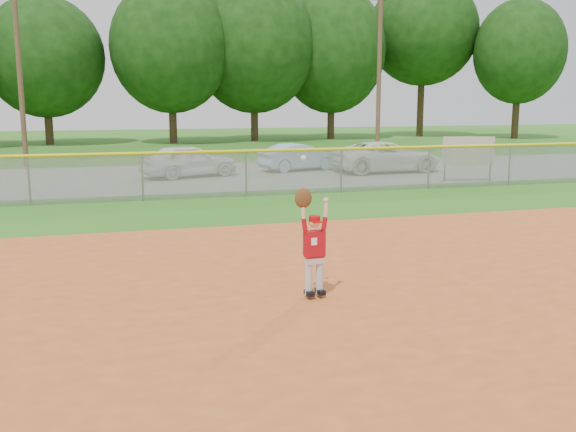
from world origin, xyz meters
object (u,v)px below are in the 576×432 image
object	(u,v)px
car_white_b	(386,157)
ballplayer	(313,242)
sponsor_sign	(468,152)
car_white_a	(189,160)
car_blue	(299,157)

from	to	relation	value
car_white_b	ballplayer	size ratio (longest dim) A/B	2.14
sponsor_sign	car_white_b	bearing A→B (deg)	111.62
car_white_a	ballplayer	xyz separation A→B (m)	(-0.25, -16.90, 0.24)
car_white_a	car_blue	size ratio (longest dim) A/B	1.08
ballplayer	sponsor_sign	bearing A→B (deg)	50.02
ballplayer	car_white_b	bearing A→B (deg)	61.74
car_white_a	sponsor_sign	bearing A→B (deg)	-132.84
car_blue	ballplayer	xyz separation A→B (m)	(-5.30, -17.97, 0.32)
car_blue	ballplayer	size ratio (longest dim) A/B	1.63
car_white_a	sponsor_sign	xyz separation A→B (m)	(10.11, -4.55, 0.46)
sponsor_sign	ballplayer	xyz separation A→B (m)	(-10.35, -12.35, -0.22)
car_white_a	car_blue	bearing A→B (deg)	-96.63
car_white_a	car_white_b	size ratio (longest dim) A/B	0.83
car_blue	car_white_b	distance (m)	3.84
car_blue	sponsor_sign	xyz separation A→B (m)	(5.05, -5.62, 0.53)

